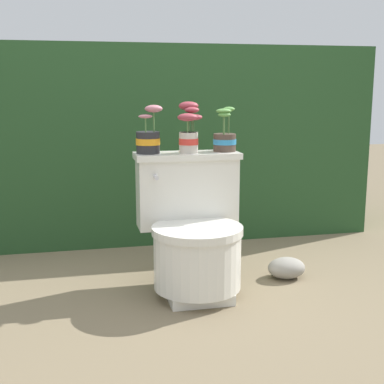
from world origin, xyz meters
name	(u,v)px	position (x,y,z in m)	size (l,w,h in m)	color
ground_plane	(192,298)	(0.00, 0.00, 0.00)	(12.00, 12.00, 0.00)	#75664C
hedge_backdrop	(151,141)	(0.00, 1.32, 0.62)	(2.83, 0.85, 1.24)	#234723
toilet	(193,233)	(0.03, 0.10, 0.29)	(0.52, 0.54, 0.66)	silver
potted_plant_left	(148,138)	(-0.16, 0.26, 0.74)	(0.13, 0.12, 0.24)	#262628
potted_plant_midleft	(189,130)	(0.04, 0.24, 0.78)	(0.13, 0.14, 0.25)	beige
potted_plant_middle	(225,138)	(0.22, 0.26, 0.73)	(0.12, 0.12, 0.22)	#47382D
garden_stone	(286,268)	(0.54, 0.16, 0.05)	(0.20, 0.16, 0.11)	gray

